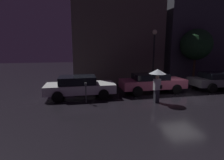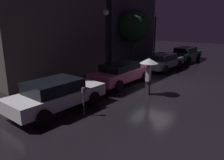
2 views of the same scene
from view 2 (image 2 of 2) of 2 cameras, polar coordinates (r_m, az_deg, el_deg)
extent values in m
plane|color=black|center=(14.45, 10.94, -0.75)|extent=(60.00, 60.00, 0.00)
cube|color=#564C47|center=(15.91, -15.84, 15.68)|extent=(8.35, 3.00, 8.39)
cube|color=#3D3D47|center=(22.09, 2.88, 15.59)|extent=(7.34, 3.00, 8.16)
cube|color=silver|center=(10.12, -14.03, -4.18)|extent=(4.52, 1.91, 0.56)
cube|color=black|center=(9.85, -15.04, -1.52)|extent=(2.36, 1.65, 0.50)
cylinder|color=black|center=(11.70, -11.38, -2.85)|extent=(0.66, 0.22, 0.66)
cylinder|color=black|center=(10.45, -4.83, -4.78)|extent=(0.66, 0.22, 0.66)
cylinder|color=black|center=(10.23, -23.26, -6.44)|extent=(0.66, 0.22, 0.66)
cylinder|color=black|center=(8.78, -17.39, -9.43)|extent=(0.66, 0.22, 0.66)
cube|color=#DB6684|center=(13.83, 2.56, 1.61)|extent=(4.68, 1.70, 0.62)
cube|color=black|center=(13.57, 2.12, 3.57)|extent=(2.44, 1.49, 0.40)
cylinder|color=black|center=(15.52, 3.13, 1.92)|extent=(0.69, 0.22, 0.69)
cylinder|color=black|center=(14.66, 8.52, 0.98)|extent=(0.69, 0.22, 0.69)
cylinder|color=black|center=(13.32, -4.03, -0.31)|extent=(0.69, 0.22, 0.69)
cylinder|color=black|center=(12.30, 1.80, -1.59)|extent=(0.69, 0.22, 0.69)
cube|color=slate|center=(18.45, 13.02, 4.54)|extent=(4.45, 1.98, 0.55)
cube|color=black|center=(18.21, 12.87, 5.99)|extent=(2.34, 1.69, 0.43)
cylinder|color=black|center=(20.09, 12.29, 4.62)|extent=(0.70, 0.22, 0.70)
cylinder|color=black|center=(19.38, 17.14, 3.92)|extent=(0.70, 0.22, 0.70)
cylinder|color=black|center=(17.72, 8.41, 3.44)|extent=(0.70, 0.22, 0.70)
cylinder|color=black|center=(16.92, 13.78, 2.61)|extent=(0.70, 0.22, 0.70)
cube|color=#1E5638|center=(23.28, 18.71, 6.32)|extent=(4.67, 1.78, 0.60)
cube|color=black|center=(23.04, 18.66, 7.54)|extent=(2.44, 1.52, 0.44)
cylinder|color=black|center=(24.93, 17.98, 6.22)|extent=(0.71, 0.22, 0.71)
cylinder|color=black|center=(24.42, 21.62, 5.72)|extent=(0.71, 0.22, 0.71)
cylinder|color=black|center=(22.29, 15.38, 5.44)|extent=(0.71, 0.22, 0.71)
cylinder|color=black|center=(21.72, 19.41, 4.88)|extent=(0.71, 0.22, 0.71)
cube|color=#383842|center=(12.05, 9.31, -1.94)|extent=(0.32, 0.25, 0.77)
cube|color=white|center=(11.86, 9.45, 1.35)|extent=(0.45, 0.28, 0.65)
sphere|color=tan|center=(11.77, 9.54, 3.37)|extent=(0.21, 0.21, 0.21)
cylinder|color=black|center=(11.81, 9.51, 2.53)|extent=(0.02, 0.02, 0.76)
cone|color=silver|center=(11.71, 9.61, 4.99)|extent=(0.97, 0.97, 0.27)
cube|color=black|center=(12.10, 9.95, 0.80)|extent=(0.18, 0.13, 0.22)
cylinder|color=#4C5154|center=(9.33, -7.38, -6.25)|extent=(0.06, 0.06, 0.99)
cube|color=#4C5154|center=(9.13, -7.50, -2.71)|extent=(0.12, 0.10, 0.22)
cylinder|color=black|center=(15.61, -1.53, 8.66)|extent=(0.14, 0.14, 4.26)
sphere|color=#F9EAB7|center=(15.52, -1.60, 17.24)|extent=(0.40, 0.40, 0.40)
cylinder|color=black|center=(21.91, 11.05, 10.22)|extent=(0.14, 0.14, 4.25)
sphere|color=#F9EAB7|center=(21.85, 11.36, 16.26)|extent=(0.36, 0.36, 0.36)
cylinder|color=#473323|center=(19.49, 5.51, 6.99)|extent=(0.20, 0.20, 2.32)
sphere|color=#193D1E|center=(19.30, 5.69, 13.88)|extent=(2.77, 2.77, 2.77)
camera|label=1|loc=(6.68, 71.68, -0.80)|focal=28.00mm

